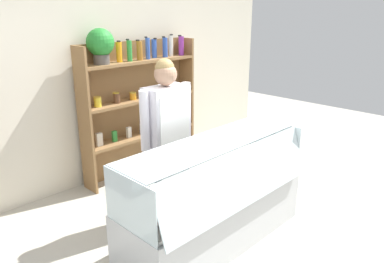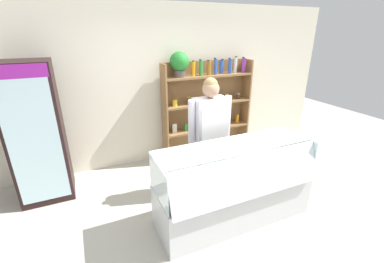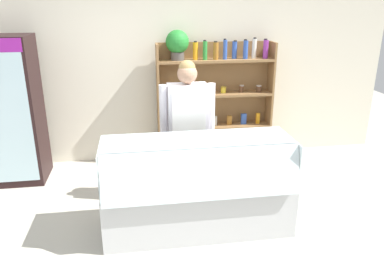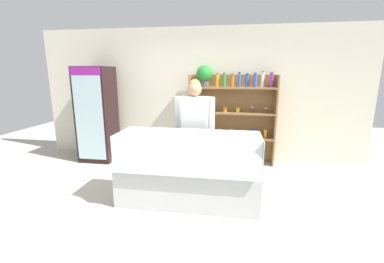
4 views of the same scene
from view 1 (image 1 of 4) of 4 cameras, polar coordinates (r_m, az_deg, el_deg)
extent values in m
plane|color=#B7B2A3|center=(3.71, 1.62, -17.24)|extent=(12.00, 12.00, 0.00)
cube|color=silver|center=(4.74, -16.96, 7.71)|extent=(6.80, 0.10, 2.70)
cube|color=olive|center=(5.11, -8.68, 3.61)|extent=(1.69, 0.02, 1.76)
cube|color=olive|center=(4.56, -15.96, 1.31)|extent=(0.03, 0.28, 1.76)
cube|color=olive|center=(5.53, -0.88, 4.94)|extent=(0.03, 0.28, 1.76)
cube|color=olive|center=(5.10, -7.54, -0.50)|extent=(1.63, 0.28, 0.04)
cube|color=olive|center=(4.96, -7.77, 4.90)|extent=(1.63, 0.28, 0.04)
cube|color=olive|center=(4.87, -8.03, 10.55)|extent=(1.63, 0.28, 0.04)
cylinder|color=#4C4742|center=(4.55, -13.62, 10.64)|extent=(0.19, 0.19, 0.11)
sphere|color=#24802D|center=(4.53, -13.81, 13.05)|extent=(0.32, 0.32, 0.32)
cylinder|color=orange|center=(4.69, -11.05, 11.79)|extent=(0.07, 0.07, 0.24)
cylinder|color=black|center=(4.67, -11.12, 13.34)|extent=(0.05, 0.05, 0.02)
cylinder|color=#2D8C38|center=(4.74, -9.51, 12.02)|extent=(0.06, 0.06, 0.25)
cylinder|color=black|center=(4.75, -9.80, 13.65)|extent=(0.04, 0.04, 0.02)
cylinder|color=#9E6623|center=(4.83, -7.99, 12.10)|extent=(0.07, 0.07, 0.23)
cylinder|color=black|center=(4.84, -8.28, 13.59)|extent=(0.05, 0.05, 0.02)
cylinder|color=#3356B2|center=(4.91, -6.76, 12.43)|extent=(0.06, 0.06, 0.27)
cylinder|color=black|center=(4.92, -7.04, 14.08)|extent=(0.04, 0.04, 0.02)
cylinder|color=#3356B2|center=(5.05, -5.80, 12.48)|extent=(0.07, 0.07, 0.24)
cylinder|color=black|center=(5.01, -5.66, 13.92)|extent=(0.04, 0.04, 0.02)
cylinder|color=#3356B2|center=(5.10, -4.13, 12.66)|extent=(0.07, 0.07, 0.25)
cylinder|color=black|center=(5.11, -4.35, 14.18)|extent=(0.04, 0.04, 0.02)
cylinder|color=silver|center=(5.22, -3.25, 12.92)|extent=(0.06, 0.06, 0.28)
cylinder|color=black|center=(5.20, -3.18, 14.52)|extent=(0.04, 0.04, 0.02)
cylinder|color=purple|center=(5.30, -1.66, 12.92)|extent=(0.07, 0.07, 0.26)
cylinder|color=black|center=(5.31, -1.88, 14.40)|extent=(0.05, 0.05, 0.02)
cylinder|color=yellow|center=(4.59, -14.18, 4.35)|extent=(0.09, 0.09, 0.11)
cylinder|color=gold|center=(4.58, -14.24, 5.08)|extent=(0.09, 0.09, 0.01)
cylinder|color=brown|center=(4.72, -11.38, 4.98)|extent=(0.08, 0.08, 0.12)
cylinder|color=gold|center=(4.71, -11.53, 5.78)|extent=(0.08, 0.08, 0.01)
cylinder|color=orange|center=(4.87, -8.98, 5.32)|extent=(0.09, 0.09, 0.08)
cylinder|color=gold|center=(4.86, -9.03, 5.88)|extent=(0.09, 0.09, 0.01)
cylinder|color=yellow|center=(5.03, -6.81, 5.83)|extent=(0.08, 0.08, 0.08)
cylinder|color=gold|center=(5.01, -6.73, 6.35)|extent=(0.08, 0.08, 0.01)
cylinder|color=brown|center=(5.21, -4.52, 6.39)|extent=(0.06, 0.06, 0.10)
cylinder|color=silver|center=(5.18, -4.39, 6.95)|extent=(0.07, 0.07, 0.01)
cylinder|color=brown|center=(5.36, -2.21, 6.71)|extent=(0.07, 0.07, 0.08)
cylinder|color=silver|center=(5.35, -2.27, 7.23)|extent=(0.08, 0.08, 0.01)
cube|color=silver|center=(4.71, -13.96, -1.20)|extent=(0.08, 0.04, 0.16)
cube|color=#2D8C38|center=(4.83, -11.72, -0.72)|extent=(0.06, 0.04, 0.14)
cube|color=silver|center=(4.95, -9.60, -0.11)|extent=(0.06, 0.04, 0.14)
cube|color=silver|center=(5.07, -7.58, 0.45)|extent=(0.06, 0.04, 0.14)
cube|color=#9E6623|center=(5.20, -5.66, 0.97)|extent=(0.07, 0.04, 0.14)
cube|color=#3356B2|center=(5.34, -3.84, 1.60)|extent=(0.08, 0.04, 0.16)
cube|color=orange|center=(5.48, -2.11, 2.06)|extent=(0.05, 0.04, 0.16)
cube|color=silver|center=(3.66, 3.37, -12.67)|extent=(1.94, 0.66, 0.55)
cube|color=white|center=(3.52, 3.46, -8.55)|extent=(1.88, 0.60, 0.03)
cube|color=silver|center=(3.26, 7.69, -7.01)|extent=(1.90, 0.16, 0.47)
cube|color=silver|center=(3.38, 2.96, -1.76)|extent=(1.90, 0.50, 0.01)
cube|color=silver|center=(2.85, -9.55, -10.99)|extent=(0.01, 0.62, 0.45)
cube|color=silver|center=(4.16, 12.29, -1.57)|extent=(0.01, 0.62, 0.45)
cube|color=tan|center=(3.08, -7.53, -11.99)|extent=(0.17, 0.12, 0.06)
cube|color=white|center=(2.95, -5.06, -13.47)|extent=(0.05, 0.03, 0.02)
cube|color=tan|center=(3.22, -3.83, -10.39)|extent=(0.16, 0.11, 0.06)
cube|color=white|center=(3.10, -1.33, -11.70)|extent=(0.05, 0.03, 0.02)
cube|color=tan|center=(3.38, -0.50, -8.95)|extent=(0.17, 0.13, 0.05)
cube|color=white|center=(3.26, 2.01, -10.07)|extent=(0.05, 0.03, 0.02)
cube|color=beige|center=(3.55, 2.50, -7.58)|extent=(0.17, 0.15, 0.05)
cube|color=white|center=(3.43, 4.99, -8.57)|extent=(0.05, 0.03, 0.02)
cube|color=tan|center=(3.73, 5.21, -6.30)|extent=(0.16, 0.12, 0.05)
cube|color=white|center=(3.62, 7.65, -7.19)|extent=(0.05, 0.03, 0.02)
cube|color=beige|center=(3.92, 7.64, -5.19)|extent=(0.16, 0.13, 0.04)
cube|color=white|center=(3.81, 10.03, -5.95)|extent=(0.05, 0.03, 0.02)
cube|color=tan|center=(4.12, 9.85, -4.09)|extent=(0.17, 0.14, 0.05)
cube|color=white|center=(4.02, 12.17, -4.81)|extent=(0.05, 0.03, 0.02)
cylinder|color=#C1706B|center=(2.93, -5.51, -12.52)|extent=(0.17, 0.18, 0.15)
cylinder|color=#C1706B|center=(3.06, -2.29, -11.20)|extent=(0.20, 0.15, 0.14)
cylinder|color=white|center=(3.78, 9.29, -4.96)|extent=(0.07, 0.07, 0.19)
cylinder|color=white|center=(3.85, 10.16, -4.46)|extent=(0.07, 0.07, 0.20)
cylinder|color=#2D2D38|center=(3.93, -4.77, -8.41)|extent=(0.13, 0.13, 0.79)
cylinder|color=#2D2D38|center=(4.05, -2.64, -7.53)|extent=(0.13, 0.13, 0.79)
cube|color=white|center=(3.73, -3.91, 1.99)|extent=(0.45, 0.24, 0.65)
cube|color=white|center=(3.76, -2.52, -3.48)|extent=(0.38, 0.01, 1.22)
cylinder|color=white|center=(3.55, -7.23, 1.60)|extent=(0.09, 0.09, 0.59)
cylinder|color=white|center=(3.90, -0.90, 3.26)|extent=(0.09, 0.09, 0.59)
sphere|color=tan|center=(3.63, -4.06, 8.70)|extent=(0.22, 0.22, 0.22)
sphere|color=#997A47|center=(3.63, -4.19, 9.59)|extent=(0.19, 0.19, 0.19)
camera|label=2|loc=(0.82, 62.21, 16.86)|focal=24.00mm
camera|label=3|loc=(2.27, 83.73, 6.46)|focal=35.00mm
camera|label=4|loc=(3.24, 66.61, 0.82)|focal=24.00mm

